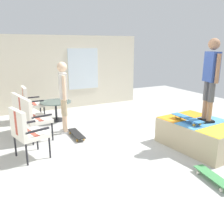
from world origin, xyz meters
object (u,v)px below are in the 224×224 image
Objects in this scene: skate_ramp at (202,134)px; person_skater at (211,74)px; skateboard_spare at (213,177)px; skateboard_on_ramp at (187,118)px; patio_bench at (27,112)px; patio_chair_by_wall at (25,129)px; person_watching at (63,92)px; skateboard_by_bench at (77,134)px; patio_table at (56,107)px; patio_chair_near_house at (29,101)px.

skate_ramp is 1.20× the size of person_skater.
skateboard_on_ramp reaches higher than skateboard_spare.
skate_ramp is at bearing -126.21° from patio_bench.
person_watching is at bearing -44.83° from patio_chair_by_wall.
skate_ramp is 4.06m from patio_bench.
person_skater reaches higher than skate_ramp.
skateboard_by_bench is at bearing -119.87° from patio_bench.
skateboard_by_bench is 3.23m from skateboard_spare.
patio_table is 0.50× the size of person_watching.
patio_chair_by_wall reaches higher than patio_table.
person_skater reaches higher than patio_bench.
person_watching reaches higher than skateboard_spare.
patio_chair_near_house is at bearing 23.21° from person_watching.
patio_bench is at bearing 81.35° from person_watching.
patio_bench is at bearing 60.13° from skateboard_by_bench.
patio_bench is at bearing 136.48° from patio_table.
patio_chair_near_house and patio_chair_by_wall have the same top height.
patio_chair_near_house is at bearing 21.97° from skateboard_by_bench.
patio_bench and patio_chair_by_wall have the same top height.
skateboard_on_ramp is (-1.00, -3.18, 0.05)m from patio_chair_by_wall.
patio_chair_by_wall is at bearing 169.02° from patio_bench.
patio_chair_by_wall is at bearing 48.36° from skateboard_spare.
skateboard_on_ramp is at bearing -130.91° from skateboard_by_bench.
patio_table is at bearing 34.90° from person_skater.
skateboard_on_ramp is at bearing 66.61° from person_skater.
patio_table is (2.24, -1.18, -0.21)m from patio_chair_by_wall.
person_skater is 2.10× the size of skateboard_spare.
skateboard_by_bench is at bearing -177.53° from patio_table.
person_skater is (-0.02, -0.06, 1.30)m from skate_ramp.
person_watching is at bearing -98.65° from patio_bench.
patio_chair_near_house is 4.90m from person_skater.
skateboard_by_bench is (-0.58, -1.01, -0.53)m from patio_bench.
person_watching is at bearing 46.73° from skate_ramp.
skateboard_spare is at bearing -162.95° from patio_table.
patio_chair_near_house reaches higher than patio_table.
skate_ramp is 2.04× the size of patio_chair_by_wall.
skate_ramp is 2.59× the size of skateboard_by_bench.
patio_chair_by_wall is 1.63m from person_watching.
patio_bench is 1.61× the size of skateboard_spare.
patio_chair_near_house is 1.27× the size of skateboard_on_ramp.
person_skater is at bearing -140.40° from patio_chair_near_house.
patio_bench reaches higher than patio_table.
skateboard_on_ramp is at bearing 66.70° from skate_ramp.
person_watching reaches higher than skate_ramp.
patio_chair_near_house reaches higher than skateboard_by_bench.
skateboard_by_bench is (-0.45, -0.14, -0.97)m from person_watching.
person_watching reaches higher than patio_chair_near_house.
patio_chair_by_wall is at bearing 135.17° from person_watching.
person_skater is (-3.70, -3.06, 0.98)m from patio_chair_near_house.
person_watching is 2.98m from skateboard_on_ramp.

